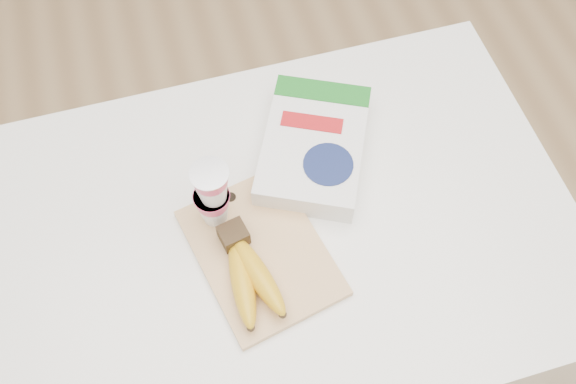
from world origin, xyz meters
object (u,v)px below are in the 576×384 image
object	(u,v)px
table	(275,306)
cereal_box	(314,146)
yogurt_stack	(212,194)
cutting_board	(261,252)
bananas	(248,273)

from	to	relation	value
table	cereal_box	bearing A→B (deg)	47.51
yogurt_stack	table	bearing A→B (deg)	-25.39
table	cutting_board	bearing A→B (deg)	-125.92
bananas	table	bearing A→B (deg)	54.10
table	bananas	distance (m)	0.48
bananas	cereal_box	size ratio (longest dim) A/B	0.62
bananas	cereal_box	bearing A→B (deg)	50.02
yogurt_stack	cereal_box	xyz separation A→B (m)	(0.22, 0.09, -0.07)
table	cereal_box	xyz separation A→B (m)	(0.12, 0.13, 0.46)
cutting_board	table	bearing A→B (deg)	42.25
yogurt_stack	cereal_box	distance (m)	0.24
table	cereal_box	size ratio (longest dim) A/B	3.42
cutting_board	bananas	bearing A→B (deg)	-137.71
yogurt_stack	cutting_board	bearing A→B (deg)	-55.93
table	yogurt_stack	world-z (taller)	yogurt_stack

